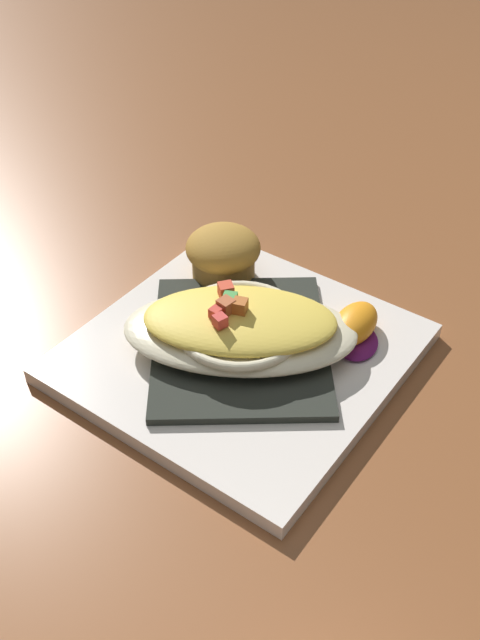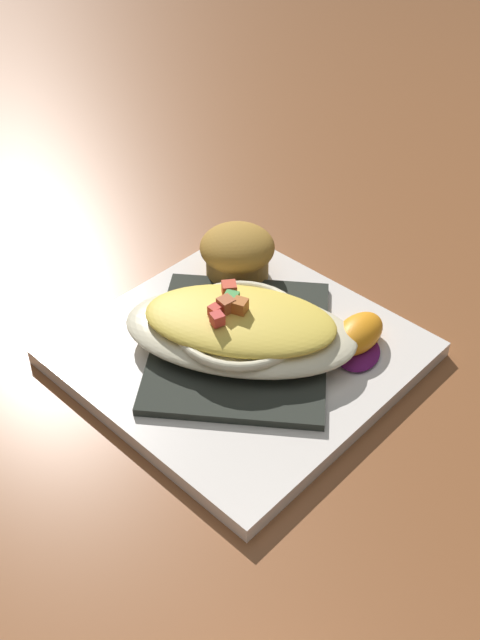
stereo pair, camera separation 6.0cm
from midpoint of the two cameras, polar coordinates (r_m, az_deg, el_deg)
ground_plane at (r=0.63m, az=-2.73°, el=-3.18°), size 2.60×2.60×0.00m
square_plate at (r=0.62m, az=-2.75°, el=-2.71°), size 0.28×0.28×0.01m
folded_napkin at (r=0.62m, az=-2.78°, el=-1.99°), size 0.23×0.23×0.01m
gratin_dish at (r=0.60m, az=-2.85°, el=-0.61°), size 0.22×0.21×0.04m
muffin at (r=0.68m, az=-3.85°, el=5.07°), size 0.07×0.07×0.05m
orange_garnish at (r=0.63m, az=6.29°, el=-0.65°), size 0.06×0.07×0.03m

